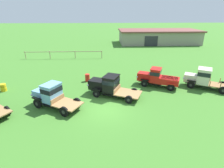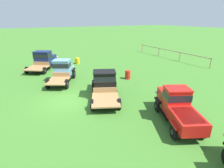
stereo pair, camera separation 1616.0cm
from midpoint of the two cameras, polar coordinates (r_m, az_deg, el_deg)
name	(u,v)px [view 2 (the right image)]	position (r m, az deg, el deg)	size (l,w,h in m)	color
ground_plane	(69,101)	(12.35, 20.50, -15.24)	(240.00, 240.00, 0.00)	#3D7528
paddock_fence	(169,52)	(30.14, 33.39, 5.86)	(13.92, 0.32, 1.37)	#997F60
vintage_truck_foreground_near	(44,59)	(19.55, -2.91, 3.25)	(5.57, 4.65, 2.20)	black
vintage_truck_second_in_line	(63,70)	(15.25, 9.81, -2.16)	(4.90, 3.72, 2.20)	black
vintage_truck_midrow_center	(104,83)	(13.73, 30.39, -7.76)	(5.59, 3.83, 2.13)	black
vintage_truck_far_side	(177,106)	(14.37, 54.48, -13.17)	(4.78, 3.27, 2.11)	black
oil_drum_beside_row	(78,61)	(22.13, 7.00, 3.24)	(0.63, 0.63, 0.81)	gold
oil_drum_near_fence	(128,75)	(18.29, 29.98, -3.16)	(0.58, 0.58, 0.90)	red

